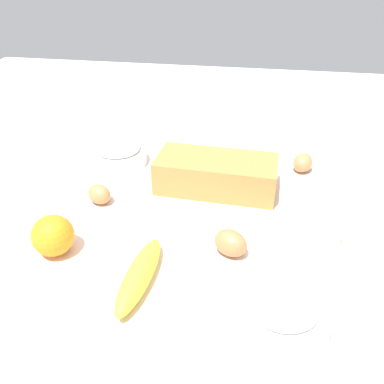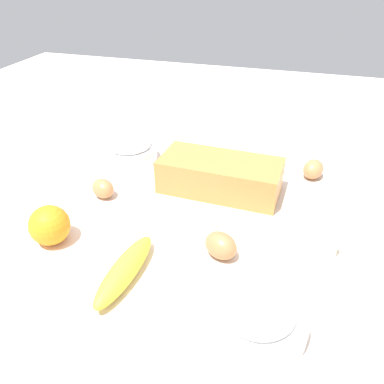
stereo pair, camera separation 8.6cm
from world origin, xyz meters
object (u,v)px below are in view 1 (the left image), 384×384
(flour_bowl, at_px, (281,310))
(orange_fruit, at_px, (53,235))
(butter_block, at_px, (313,228))
(egg_loose, at_px, (231,243))
(banana, at_px, (139,275))
(loaf_pan, at_px, (216,173))
(sugar_bowl, at_px, (118,152))
(egg_near_butter, at_px, (99,194))
(egg_beside_bowl, at_px, (303,163))

(flour_bowl, height_order, orange_fruit, orange_fruit)
(butter_block, bearing_deg, flour_bowl, -106.46)
(egg_loose, bearing_deg, butter_block, 23.30)
(flour_bowl, bearing_deg, banana, 169.15)
(loaf_pan, xyz_separation_m, egg_loose, (0.06, -0.23, -0.02))
(orange_fruit, distance_m, butter_block, 0.50)
(sugar_bowl, xyz_separation_m, banana, (0.18, -0.42, -0.01))
(flour_bowl, distance_m, egg_loose, 0.18)
(banana, height_order, orange_fruit, orange_fruit)
(banana, relative_size, egg_near_butter, 3.25)
(banana, height_order, egg_near_butter, egg_near_butter)
(egg_beside_bowl, relative_size, egg_loose, 0.92)
(loaf_pan, height_order, egg_beside_bowl, loaf_pan)
(banana, xyz_separation_m, egg_beside_bowl, (0.30, 0.46, 0.00))
(banana, relative_size, egg_beside_bowl, 3.07)
(orange_fruit, relative_size, egg_beside_bowl, 1.28)
(flour_bowl, height_order, banana, flour_bowl)
(flour_bowl, xyz_separation_m, banana, (-0.24, 0.05, -0.01))
(flour_bowl, xyz_separation_m, sugar_bowl, (-0.42, 0.47, 0.00))
(loaf_pan, distance_m, egg_near_butter, 0.27)
(orange_fruit, bearing_deg, butter_block, 13.94)
(sugar_bowl, bearing_deg, banana, -66.78)
(loaf_pan, bearing_deg, egg_beside_bowl, 33.45)
(banana, bearing_deg, egg_loose, 35.71)
(sugar_bowl, relative_size, egg_near_butter, 2.53)
(orange_fruit, relative_size, butter_block, 0.88)
(flour_bowl, distance_m, sugar_bowl, 0.63)
(flour_bowl, bearing_deg, egg_loose, 120.93)
(orange_fruit, height_order, butter_block, orange_fruit)
(egg_beside_bowl, bearing_deg, loaf_pan, -149.34)
(butter_block, distance_m, egg_beside_bowl, 0.29)
(flour_bowl, bearing_deg, butter_block, 73.54)
(sugar_bowl, height_order, egg_loose, sugar_bowl)
(butter_block, xyz_separation_m, egg_loose, (-0.15, -0.07, -0.00))
(sugar_bowl, height_order, banana, sugar_bowl)
(egg_near_butter, bearing_deg, flour_bowl, -34.52)
(butter_block, bearing_deg, orange_fruit, -166.06)
(loaf_pan, relative_size, banana, 1.51)
(flour_bowl, relative_size, banana, 0.79)
(sugar_bowl, bearing_deg, loaf_pan, -17.64)
(loaf_pan, xyz_separation_m, egg_near_butter, (-0.25, -0.11, -0.02))
(loaf_pan, relative_size, egg_beside_bowl, 4.63)
(sugar_bowl, bearing_deg, butter_block, -27.31)
(egg_loose, bearing_deg, flour_bowl, -59.07)
(loaf_pan, relative_size, sugar_bowl, 1.93)
(sugar_bowl, relative_size, butter_block, 1.64)
(butter_block, relative_size, egg_beside_bowl, 1.46)
(flour_bowl, relative_size, egg_near_butter, 2.58)
(banana, distance_m, butter_block, 0.35)
(banana, bearing_deg, butter_block, 29.73)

